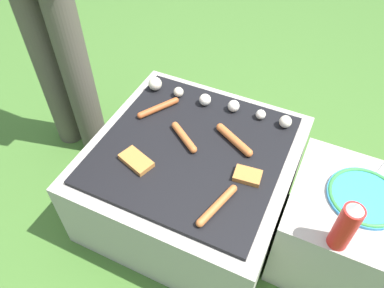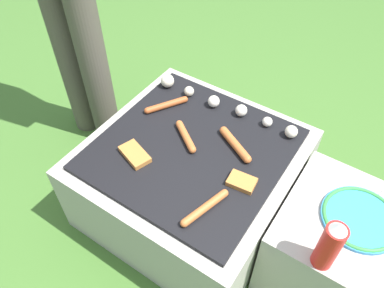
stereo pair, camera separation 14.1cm
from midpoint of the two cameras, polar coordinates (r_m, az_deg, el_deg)
ground_plane at (r=1.73m, az=2.36°, el=-9.22°), size 14.00×14.00×0.00m
grill at (r=1.57m, az=2.57°, el=-5.42°), size 0.77×0.77×0.38m
side_ledge at (r=1.52m, az=24.28°, el=-14.89°), size 0.46×0.45×0.38m
sausage_front_left at (r=1.43m, az=9.39°, el=-0.19°), size 0.18×0.11×0.03m
sausage_back_left at (r=1.25m, az=5.28°, el=-9.83°), size 0.07×0.20×0.03m
sausage_back_center at (r=1.58m, az=-1.38°, el=5.86°), size 0.12×0.17×0.03m
sausage_front_center at (r=1.44m, az=1.82°, el=1.04°), size 0.15×0.11×0.03m
bread_slice_center at (r=1.39m, az=-5.88°, el=-1.72°), size 0.14×0.11×0.02m
bread_slice_left at (r=1.33m, az=10.63°, el=-5.87°), size 0.10×0.08×0.02m
mushroom_row at (r=1.58m, az=6.58°, el=6.25°), size 0.64×0.07×0.06m
plate_colorful at (r=1.37m, az=27.07°, el=-10.21°), size 0.25×0.25×0.02m
condiment_bottle at (r=1.17m, az=23.66°, el=-14.12°), size 0.06×0.06×0.21m
fork_utensil at (r=1.48m, az=29.62°, el=-6.53°), size 0.08×0.19×0.01m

